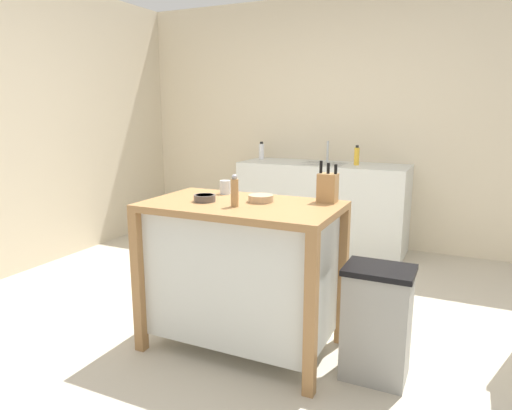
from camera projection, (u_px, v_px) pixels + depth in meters
name	position (u px, v px, depth m)	size (l,w,h in m)	color
ground_plane	(246.00, 334.00, 2.99)	(5.83, 5.83, 0.00)	#BCB29E
wall_back	(346.00, 123.00, 4.87)	(4.83, 0.10, 2.60)	beige
wall_left	(68.00, 124.00, 4.53)	(0.10, 3.02, 2.60)	beige
kitchen_island	(242.00, 268.00, 2.75)	(1.13, 0.67, 0.91)	#9E7042
knife_block	(328.00, 187.00, 2.67)	(0.11, 0.09, 0.24)	#AD7F4C
bowl_stoneware_deep	(261.00, 198.00, 2.70)	(0.15, 0.15, 0.04)	tan
bowl_ceramic_small	(205.00, 198.00, 2.71)	(0.13, 0.13, 0.04)	#564C47
drinking_cup	(225.00, 187.00, 2.95)	(0.07, 0.07, 0.09)	silver
pepper_grinder	(235.00, 191.00, 2.55)	(0.04, 0.04, 0.18)	#AD7F4C
trash_bin	(377.00, 323.00, 2.46)	(0.36, 0.28, 0.63)	gray
sink_counter	(322.00, 206.00, 4.79)	(1.71, 0.60, 0.90)	silver
sink_faucet	(328.00, 152.00, 4.80)	(0.02, 0.02, 0.22)	#B7BCC1
bottle_hand_soap	(357.00, 156.00, 4.53)	(0.05, 0.05, 0.20)	yellow
bottle_dish_soap	(261.00, 151.00, 5.09)	(0.06, 0.06, 0.19)	white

